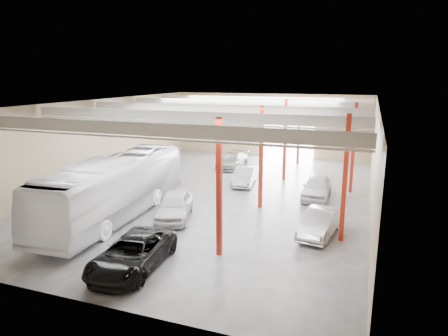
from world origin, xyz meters
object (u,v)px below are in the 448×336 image
Objects in this scene: black_sedan at (133,253)px; coach_bus at (115,187)px; car_row_a at (174,206)px; car_right_near at (320,223)px; car_row_b at (244,176)px; car_right_far at (317,187)px; car_row_c at (232,160)px.

coach_bus is at bearing 125.69° from black_sedan.
car_right_near is (9.08, 0.38, -0.10)m from car_row_a.
coach_bus is 3.12× the size of car_row_b.
coach_bus reaches higher than car_right_far.
coach_bus reaches higher than car_row_c.
car_row_b is at bearing 137.91° from car_right_near.
car_right_far is (6.65, 14.46, 0.05)m from black_sedan.
car_right_near is at bearing -82.24° from car_right_far.
coach_bus reaches higher than black_sedan.
car_right_near is at bearing 38.33° from black_sedan.
car_row_b is (1.78, 9.39, -0.11)m from car_row_a.
car_row_b is (0.48, 16.23, -0.04)m from black_sedan.
car_row_a reaches higher than car_row_c.
car_row_a is 1.02× the size of car_right_far.
car_right_far is at bearing -23.26° from car_row_b.
coach_bus is 7.83m from black_sedan.
black_sedan is 1.25× the size of car_right_near.
car_right_far is at bearing 32.75° from coach_bus.
coach_bus reaches higher than car_row_a.
car_row_b is at bearing 58.50° from coach_bus.
car_row_a is 11.01m from car_right_far.
black_sedan is 1.13× the size of car_row_a.
car_right_far is (9.17, -7.38, 0.10)m from car_row_c.
car_row_a is (-1.30, 6.84, 0.07)m from black_sedan.
car_row_a is at bearing -82.61° from car_row_c.
car_row_a is 9.09m from car_right_near.
car_row_a is 1.10× the size of car_right_near.
car_right_far is at bearing 107.78° from car_right_near.
car_right_near is (7.30, -9.01, 0.00)m from car_row_b.
car_row_c is (-3.00, 5.61, -0.01)m from car_row_b.
car_row_c is 11.77m from car_right_far.
coach_bus is 2.79× the size of car_row_c.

